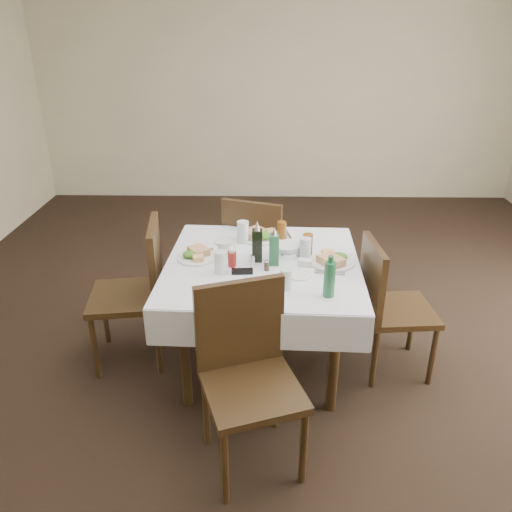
# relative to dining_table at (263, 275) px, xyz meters

# --- Properties ---
(ground_plane) EXTENTS (7.00, 7.00, 0.00)m
(ground_plane) POSITION_rel_dining_table_xyz_m (0.19, 0.09, -0.67)
(ground_plane) COLOR black
(room_shell) EXTENTS (6.04, 7.04, 2.80)m
(room_shell) POSITION_rel_dining_table_xyz_m (0.19, 0.09, 1.04)
(room_shell) COLOR beige
(room_shell) RESTS_ON ground
(dining_table) EXTENTS (1.25, 1.25, 0.76)m
(dining_table) POSITION_rel_dining_table_xyz_m (0.00, 0.00, 0.00)
(dining_table) COLOR black
(dining_table) RESTS_ON ground
(chair_north) EXTENTS (0.58, 0.58, 0.96)m
(chair_north) POSITION_rel_dining_table_xyz_m (-0.05, 0.68, -0.13)
(chair_north) COLOR black
(chair_north) RESTS_ON ground
(chair_south) EXTENTS (0.59, 0.59, 0.97)m
(chair_south) POSITION_rel_dining_table_xyz_m (-0.07, -0.76, -0.12)
(chair_south) COLOR black
(chair_south) RESTS_ON ground
(chair_east) EXTENTS (0.47, 0.47, 0.91)m
(chair_east) POSITION_rel_dining_table_xyz_m (0.78, -0.04, -0.15)
(chair_east) COLOR black
(chair_east) RESTS_ON ground
(chair_west) EXTENTS (0.52, 0.52, 0.98)m
(chair_west) POSITION_rel_dining_table_xyz_m (-0.80, 0.06, -0.11)
(chair_west) COLOR black
(chair_west) RESTS_ON ground
(meal_north) EXTENTS (0.28, 0.28, 0.06)m
(meal_north) POSITION_rel_dining_table_xyz_m (-0.02, 0.37, 0.11)
(meal_north) COLOR white
(meal_north) RESTS_ON dining_table
(meal_south) EXTENTS (0.26, 0.26, 0.06)m
(meal_south) POSITION_rel_dining_table_xyz_m (-0.04, -0.43, 0.11)
(meal_south) COLOR white
(meal_south) RESTS_ON dining_table
(meal_east) EXTENTS (0.28, 0.28, 0.06)m
(meal_east) POSITION_rel_dining_table_xyz_m (0.43, -0.01, 0.11)
(meal_east) COLOR white
(meal_east) RESTS_ON dining_table
(meal_west) EXTENTS (0.25, 0.25, 0.05)m
(meal_west) POSITION_rel_dining_table_xyz_m (-0.42, 0.05, 0.11)
(meal_west) COLOR white
(meal_west) RESTS_ON dining_table
(side_plate_a) EXTENTS (0.16, 0.16, 0.01)m
(side_plate_a) POSITION_rel_dining_table_xyz_m (-0.25, 0.30, 0.09)
(side_plate_a) COLOR white
(side_plate_a) RESTS_ON dining_table
(side_plate_b) EXTENTS (0.15, 0.15, 0.01)m
(side_plate_b) POSITION_rel_dining_table_xyz_m (0.22, -0.18, 0.09)
(side_plate_b) COLOR white
(side_plate_b) RESTS_ON dining_table
(water_n) EXTENTS (0.08, 0.08, 0.15)m
(water_n) POSITION_rel_dining_table_xyz_m (-0.14, 0.31, 0.16)
(water_n) COLOR silver
(water_n) RESTS_ON dining_table
(water_s) EXTENTS (0.07, 0.07, 0.12)m
(water_s) POSITION_rel_dining_table_xyz_m (0.13, -0.34, 0.15)
(water_s) COLOR silver
(water_s) RESTS_ON dining_table
(water_e) EXTENTS (0.07, 0.07, 0.13)m
(water_e) POSITION_rel_dining_table_xyz_m (0.27, 0.07, 0.16)
(water_e) COLOR silver
(water_e) RESTS_ON dining_table
(water_w) EXTENTS (0.07, 0.07, 0.14)m
(water_w) POSITION_rel_dining_table_xyz_m (-0.25, -0.15, 0.16)
(water_w) COLOR silver
(water_w) RESTS_ON dining_table
(iced_tea_a) EXTENTS (0.06, 0.06, 0.13)m
(iced_tea_a) POSITION_rel_dining_table_xyz_m (0.13, 0.36, 0.15)
(iced_tea_a) COLOR brown
(iced_tea_a) RESTS_ON dining_table
(iced_tea_b) EXTENTS (0.07, 0.07, 0.14)m
(iced_tea_b) POSITION_rel_dining_table_xyz_m (0.29, 0.12, 0.16)
(iced_tea_b) COLOR brown
(iced_tea_b) RESTS_ON dining_table
(bread_basket) EXTENTS (0.19, 0.19, 0.06)m
(bread_basket) POSITION_rel_dining_table_xyz_m (0.16, 0.13, 0.12)
(bread_basket) COLOR silver
(bread_basket) RESTS_ON dining_table
(oil_cruet_dark) EXTENTS (0.06, 0.06, 0.26)m
(oil_cruet_dark) POSITION_rel_dining_table_xyz_m (-0.03, 0.02, 0.20)
(oil_cruet_dark) COLOR black
(oil_cruet_dark) RESTS_ON dining_table
(oil_cruet_green) EXTENTS (0.06, 0.06, 0.25)m
(oil_cruet_green) POSITION_rel_dining_table_xyz_m (0.07, -0.03, 0.20)
(oil_cruet_green) COLOR #276B42
(oil_cruet_green) RESTS_ON dining_table
(ketchup_bottle) EXTENTS (0.05, 0.05, 0.11)m
(ketchup_bottle) POSITION_rel_dining_table_xyz_m (-0.19, -0.06, 0.14)
(ketchup_bottle) COLOR maroon
(ketchup_bottle) RESTS_ON dining_table
(salt_shaker) EXTENTS (0.03, 0.03, 0.07)m
(salt_shaker) POSITION_rel_dining_table_xyz_m (-0.06, -0.06, 0.13)
(salt_shaker) COLOR white
(salt_shaker) RESTS_ON dining_table
(pepper_shaker) EXTENTS (0.03, 0.03, 0.07)m
(pepper_shaker) POSITION_rel_dining_table_xyz_m (0.02, -0.12, 0.12)
(pepper_shaker) COLOR #403125
(pepper_shaker) RESTS_ON dining_table
(coffee_mug) EXTENTS (0.14, 0.13, 0.09)m
(coffee_mug) POSITION_rel_dining_table_xyz_m (-0.24, 0.09, 0.13)
(coffee_mug) COLOR white
(coffee_mug) RESTS_ON dining_table
(sunglasses) EXTENTS (0.13, 0.05, 0.03)m
(sunglasses) POSITION_rel_dining_table_xyz_m (-0.12, -0.16, 0.10)
(sunglasses) COLOR black
(sunglasses) RESTS_ON dining_table
(green_bottle) EXTENTS (0.06, 0.06, 0.24)m
(green_bottle) POSITION_rel_dining_table_xyz_m (0.36, -0.42, 0.19)
(green_bottle) COLOR #276B42
(green_bottle) RESTS_ON dining_table
(sugar_caddy) EXTENTS (0.09, 0.07, 0.04)m
(sugar_caddy) POSITION_rel_dining_table_xyz_m (0.26, -0.05, 0.11)
(sugar_caddy) COLOR white
(sugar_caddy) RESTS_ON dining_table
(cutlery_n) EXTENTS (0.09, 0.21, 0.01)m
(cutlery_n) POSITION_rel_dining_table_xyz_m (0.16, 0.45, 0.09)
(cutlery_n) COLOR silver
(cutlery_n) RESTS_ON dining_table
(cutlery_s) EXTENTS (0.04, 0.17, 0.01)m
(cutlery_s) POSITION_rel_dining_table_xyz_m (-0.14, -0.41, 0.09)
(cutlery_s) COLOR silver
(cutlery_s) RESTS_ON dining_table
(cutlery_e) EXTENTS (0.18, 0.07, 0.01)m
(cutlery_e) POSITION_rel_dining_table_xyz_m (0.40, -0.15, 0.09)
(cutlery_e) COLOR silver
(cutlery_e) RESTS_ON dining_table
(cutlery_w) EXTENTS (0.16, 0.05, 0.01)m
(cutlery_w) POSITION_rel_dining_table_xyz_m (-0.40, 0.16, 0.09)
(cutlery_w) COLOR silver
(cutlery_w) RESTS_ON dining_table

